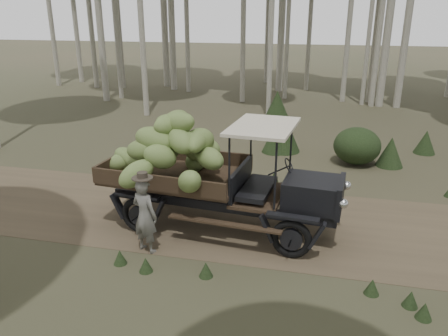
% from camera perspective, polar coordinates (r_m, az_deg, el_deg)
% --- Properties ---
extents(ground, '(120.00, 120.00, 0.00)m').
position_cam_1_polar(ground, '(10.42, 8.78, -7.30)').
color(ground, '#473D2B').
rests_on(ground, ground).
extents(dirt_track, '(70.00, 4.00, 0.01)m').
position_cam_1_polar(dirt_track, '(10.42, 8.78, -7.28)').
color(dirt_track, brown).
rests_on(dirt_track, ground).
extents(banana_truck, '(5.72, 2.79, 2.74)m').
position_cam_1_polar(banana_truck, '(9.74, -3.83, 0.92)').
color(banana_truck, black).
rests_on(banana_truck, ground).
extents(farmer, '(0.68, 0.55, 1.74)m').
position_cam_1_polar(farmer, '(9.03, -10.30, -6.03)').
color(farmer, '#5F5D57').
rests_on(farmer, ground).
extents(undergrowth, '(23.67, 22.00, 1.30)m').
position_cam_1_polar(undergrowth, '(9.67, 13.12, -6.40)').
color(undergrowth, '#233319').
rests_on(undergrowth, ground).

